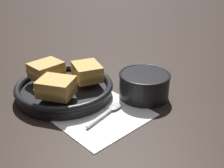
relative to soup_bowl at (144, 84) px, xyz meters
name	(u,v)px	position (x,y,z in m)	size (l,w,h in m)	color
ground_plane	(103,104)	(-0.12, 0.04, -0.04)	(4.00, 4.00, 0.00)	black
napkin	(103,116)	(-0.16, -0.02, -0.04)	(0.25, 0.22, 0.00)	white
soup_bowl	(144,84)	(0.00, 0.00, 0.00)	(0.15, 0.15, 0.08)	black
spoon	(111,109)	(-0.13, -0.01, -0.03)	(0.14, 0.06, 0.01)	#B7B7BC
skillet	(65,89)	(-0.18, 0.14, -0.02)	(0.29, 0.29, 0.04)	black
sandwich_near_left	(56,87)	(-0.23, 0.09, 0.02)	(0.12, 0.12, 0.05)	tan
sandwich_near_right	(87,72)	(-0.11, 0.13, 0.02)	(0.10, 0.11, 0.05)	tan
sandwich_far_left	(46,70)	(-0.20, 0.21, 0.02)	(0.10, 0.09, 0.05)	tan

